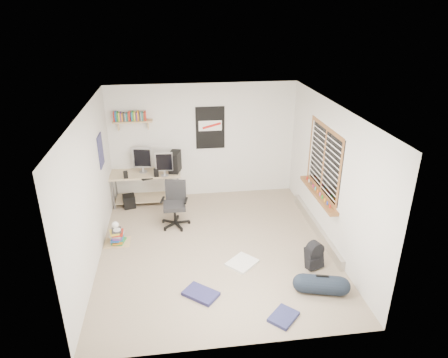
{
  "coord_description": "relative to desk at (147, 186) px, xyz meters",
  "views": [
    {
      "loc": [
        -0.65,
        -5.97,
        3.97
      ],
      "look_at": [
        0.2,
        0.36,
        1.17
      ],
      "focal_mm": 32.0,
      "sensor_mm": 36.0,
      "label": 1
    }
  ],
  "objects": [
    {
      "name": "jeans_a",
      "position": [
        0.91,
        -3.23,
        -0.33
      ],
      "size": [
        0.58,
        0.56,
        0.05
      ],
      "primitive_type": "cube",
      "rotation": [
        0.0,
        0.0,
        -0.7
      ],
      "color": "navy",
      "rests_on": "floor"
    },
    {
      "name": "backpack",
      "position": [
        2.8,
        -2.79,
        -0.16
      ],
      "size": [
        0.33,
        0.3,
        0.36
      ],
      "primitive_type": "cube",
      "rotation": [
        0.0,
        0.0,
        0.35
      ],
      "color": "black",
      "rests_on": "floor"
    },
    {
      "name": "monitor_right",
      "position": [
        0.41,
        -0.26,
        0.5
      ],
      "size": [
        0.36,
        0.11,
        0.39
      ],
      "primitive_type": "cube",
      "rotation": [
        0.0,
        0.0,
        -0.06
      ],
      "color": "#99999E",
      "rests_on": "desk"
    },
    {
      "name": "keyboard",
      "position": [
        0.13,
        -0.26,
        0.32
      ],
      "size": [
        0.43,
        0.28,
        0.02
      ],
      "primitive_type": "cube",
      "rotation": [
        0.0,
        0.0,
        0.36
      ],
      "color": "black",
      "rests_on": "desk"
    },
    {
      "name": "poster_back_wall",
      "position": [
        1.42,
        0.23,
        1.19
      ],
      "size": [
        0.62,
        0.03,
        0.92
      ],
      "primitive_type": "cube",
      "color": "black",
      "rests_on": "back_wall"
    },
    {
      "name": "window",
      "position": [
        3.22,
        -1.7,
        1.08
      ],
      "size": [
        0.1,
        1.5,
        1.26
      ],
      "primitive_type": "cube",
      "color": "brown",
      "rests_on": "right_wall"
    },
    {
      "name": "right_wall",
      "position": [
        3.28,
        -2.0,
        0.89
      ],
      "size": [
        0.01,
        4.5,
        2.5
      ],
      "primitive_type": "cube",
      "color": "silver",
      "rests_on": "ground"
    },
    {
      "name": "monitor_left",
      "position": [
        -0.04,
        0.0,
        0.52
      ],
      "size": [
        0.4,
        0.17,
        0.42
      ],
      "primitive_type": "cube",
      "rotation": [
        0.0,
        0.0,
        -0.2
      ],
      "color": "#A7A7AC",
      "rests_on": "desk"
    },
    {
      "name": "left_wall",
      "position": [
        -0.73,
        -2.0,
        0.89
      ],
      "size": [
        0.01,
        4.5,
        2.5
      ],
      "primitive_type": "cube",
      "color": "silver",
      "rests_on": "ground"
    },
    {
      "name": "tshirt",
      "position": [
        1.65,
        -2.54,
        -0.34
      ],
      "size": [
        0.6,
        0.6,
        0.04
      ],
      "primitive_type": "cube",
      "rotation": [
        0.0,
        0.0,
        0.75
      ],
      "color": "silver",
      "rests_on": "floor"
    },
    {
      "name": "speaker_left",
      "position": [
        -0.38,
        -0.26,
        0.39
      ],
      "size": [
        0.1,
        0.1,
        0.17
      ],
      "primitive_type": "cube",
      "rotation": [
        0.0,
        0.0,
        0.17
      ],
      "color": "black",
      "rests_on": "desk"
    },
    {
      "name": "office_chair",
      "position": [
        0.58,
        -1.11,
        0.12
      ],
      "size": [
        0.69,
        0.69,
        0.89
      ],
      "primitive_type": "cube",
      "rotation": [
        0.0,
        0.0,
        -0.2
      ],
      "color": "black",
      "rests_on": "floor"
    },
    {
      "name": "baseboard_heater",
      "position": [
        3.23,
        -1.7,
        -0.28
      ],
      "size": [
        0.08,
        2.5,
        0.18
      ],
      "primitive_type": "cube",
      "color": "#B7B2A8",
      "rests_on": "floor"
    },
    {
      "name": "desk_lamp",
      "position": [
        -0.46,
        -1.62,
        0.02
      ],
      "size": [
        0.21,
        0.25,
        0.22
      ],
      "primitive_type": "cube",
      "rotation": [
        0.0,
        0.0,
        0.39
      ],
      "color": "white",
      "rests_on": "book_stack"
    },
    {
      "name": "subwoofer",
      "position": [
        -0.37,
        -0.21,
        -0.22
      ],
      "size": [
        0.29,
        0.29,
        0.27
      ],
      "primitive_type": "cube",
      "rotation": [
        0.0,
        0.0,
        0.2
      ],
      "color": "black",
      "rests_on": "floor"
    },
    {
      "name": "book_stack",
      "position": [
        -0.48,
        -1.6,
        -0.21
      ],
      "size": [
        0.55,
        0.49,
        0.31
      ],
      "primitive_type": "cube",
      "rotation": [
        0.0,
        0.0,
        0.27
      ],
      "color": "brown",
      "rests_on": "floor"
    },
    {
      "name": "duffel_bag",
      "position": [
        2.7,
        -3.41,
        -0.22
      ],
      "size": [
        0.36,
        0.36,
        0.57
      ],
      "primitive_type": "cylinder",
      "rotation": [
        0.0,
        0.0,
        -0.27
      ],
      "color": "black",
      "rests_on": "floor"
    },
    {
      "name": "jeans_b",
      "position": [
        2.0,
        -3.85,
        -0.34
      ],
      "size": [
        0.49,
        0.5,
        0.05
      ],
      "primitive_type": "cube",
      "rotation": [
        0.0,
        0.0,
        0.79
      ],
      "color": "#22264E",
      "rests_on": "floor"
    },
    {
      "name": "speaker_right",
      "position": [
        0.24,
        -0.26,
        0.4
      ],
      "size": [
        0.11,
        0.11,
        0.19
      ],
      "primitive_type": "cube",
      "rotation": [
        0.0,
        0.0,
        0.13
      ],
      "color": "black",
      "rests_on": "desk"
    },
    {
      "name": "ceiling",
      "position": [
        1.27,
        -2.0,
        2.14
      ],
      "size": [
        4.0,
        4.5,
        0.01
      ],
      "primitive_type": "cube",
      "color": "white",
      "rests_on": "ground"
    },
    {
      "name": "poster_left_wall",
      "position": [
        -0.71,
        -0.8,
        1.14
      ],
      "size": [
        0.02,
        0.42,
        0.6
      ],
      "primitive_type": "cube",
      "color": "navy",
      "rests_on": "left_wall"
    },
    {
      "name": "floor",
      "position": [
        1.27,
        -2.0,
        -0.37
      ],
      "size": [
        4.0,
        4.5,
        0.01
      ],
      "primitive_type": "cube",
      "color": "gray",
      "rests_on": "ground"
    },
    {
      "name": "wall_shelf",
      "position": [
        -0.18,
        0.14,
        1.42
      ],
      "size": [
        0.8,
        0.22,
        0.24
      ],
      "primitive_type": "cube",
      "color": "tan",
      "rests_on": "back_wall"
    },
    {
      "name": "back_wall",
      "position": [
        1.27,
        0.25,
        0.89
      ],
      "size": [
        4.0,
        0.01,
        2.5
      ],
      "primitive_type": "cube",
      "color": "silver",
      "rests_on": "ground"
    },
    {
      "name": "desk",
      "position": [
        0.0,
        0.0,
        0.0
      ],
      "size": [
        1.59,
        1.01,
        0.67
      ],
      "primitive_type": "cube",
      "rotation": [
        0.0,
        0.0,
        0.27
      ],
      "color": "#CCB58D",
      "rests_on": "floor"
    },
    {
      "name": "pc_tower",
      "position": [
        0.64,
        -0.01,
        0.53
      ],
      "size": [
        0.29,
        0.46,
        0.45
      ],
      "primitive_type": "cube",
      "rotation": [
        0.0,
        0.0,
        -0.23
      ],
      "color": "black",
      "rests_on": "desk"
    }
  ]
}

